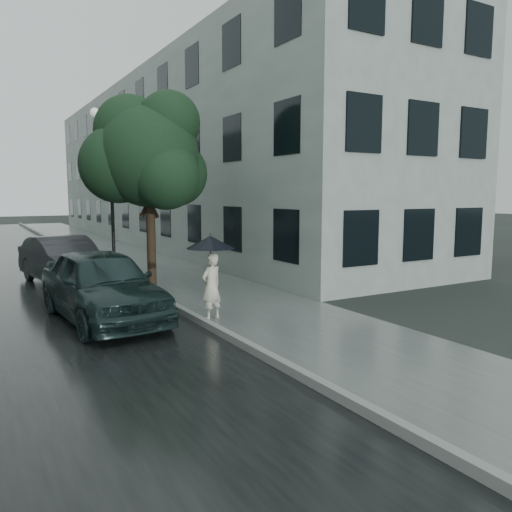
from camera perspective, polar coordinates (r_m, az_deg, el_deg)
ground at (r=10.71m, az=3.75°, el=-7.91°), size 120.00×120.00×0.00m
sidewalk at (r=21.62m, az=-13.69°, el=-0.44°), size 3.50×60.00×0.01m
kerb_near at (r=21.18m, az=-18.43°, el=-0.57°), size 0.15×60.00×0.15m
building_near at (r=30.30m, az=-8.43°, el=10.31°), size 7.02×36.00×9.00m
pedestrian at (r=11.05m, az=-5.12°, el=-3.48°), size 0.63×0.52×1.48m
umbrella at (r=10.94m, az=-5.24°, el=1.59°), size 1.35×1.35×0.98m
street_tree at (r=15.59m, az=-12.27°, el=11.14°), size 3.92×3.56×5.82m
lamp_post at (r=18.51m, az=-16.58°, el=8.24°), size 0.82×0.48×5.68m
car_near at (r=11.47m, az=-17.19°, el=-3.15°), size 2.23×4.76×1.58m
car_far at (r=16.50m, az=-21.09°, el=-0.45°), size 2.28×4.63×1.46m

